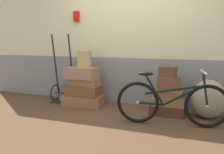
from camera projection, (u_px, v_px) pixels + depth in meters
name	position (u px, v px, depth m)	size (l,w,h in m)	color
ground	(119.00, 117.00, 3.77)	(8.72, 5.20, 0.06)	#513823
station_building	(134.00, 30.00, 4.33)	(6.72, 0.74, 2.82)	gray
suitcase_0	(84.00, 100.00, 4.35)	(0.72, 0.47, 0.20)	olive
suitcase_1	(84.00, 90.00, 4.30)	(0.62, 0.43, 0.20)	brown
suitcase_2	(85.00, 82.00, 4.28)	(0.51, 0.33, 0.13)	olive
suitcase_3	(82.00, 73.00, 4.26)	(0.57, 0.39, 0.21)	#937051
suitcase_4	(168.00, 109.00, 3.84)	(0.54, 0.44, 0.17)	#4C2D19
suitcase_5	(168.00, 100.00, 3.79)	(0.51, 0.41, 0.14)	olive
suitcase_6	(169.00, 93.00, 3.77)	(0.47, 0.33, 0.11)	brown
suitcase_7	(169.00, 83.00, 3.77)	(0.37, 0.28, 0.21)	brown
suitcase_8	(168.00, 72.00, 3.74)	(0.27, 0.20, 0.18)	brown
wicker_basket	(84.00, 59.00, 4.22)	(0.27, 0.27, 0.31)	tan
luggage_trolley	(63.00, 87.00, 4.60)	(0.45, 0.38, 1.35)	black
burlap_sack	(209.00, 99.00, 3.59)	(0.53, 0.45, 0.62)	#9E8966
bicycle	(171.00, 103.00, 3.28)	(1.59, 0.46, 0.81)	black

